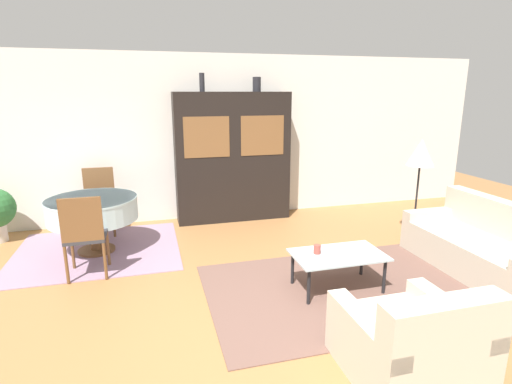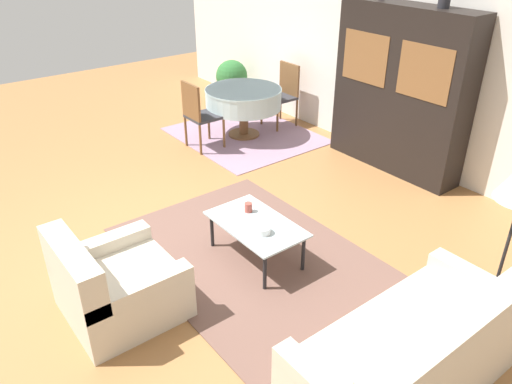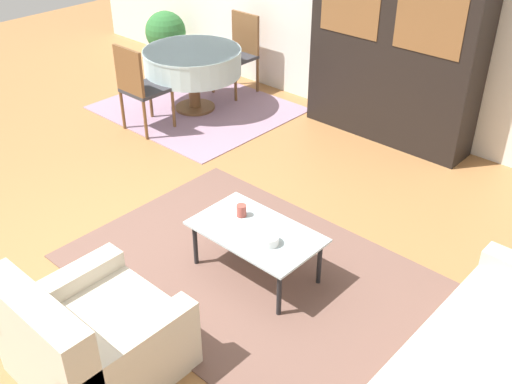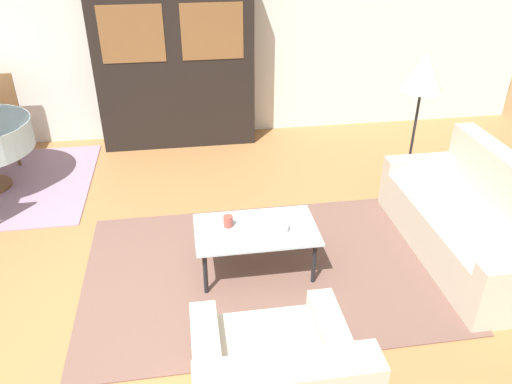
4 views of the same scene
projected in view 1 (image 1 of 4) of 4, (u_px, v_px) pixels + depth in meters
name	position (u px, v px, depth m)	size (l,w,h in m)	color
ground_plane	(276.00, 333.00, 3.58)	(14.00, 14.00, 0.00)	#9E6B3D
wall_back	(209.00, 138.00, 6.64)	(10.00, 0.06, 2.70)	silver
area_rug	(344.00, 289.00, 4.37)	(2.97, 1.95, 0.01)	brown
dining_rug	(98.00, 251.00, 5.41)	(2.13, 1.85, 0.01)	gray
couch	(484.00, 248.00, 4.76)	(0.87, 1.85, 0.83)	beige
armchair	(412.00, 343.00, 2.96)	(0.91, 0.90, 0.80)	beige
coffee_table	(338.00, 257.00, 4.29)	(0.98, 0.59, 0.40)	black
display_cabinet	(233.00, 157.00, 6.55)	(1.87, 0.43, 2.10)	black
dining_table	(93.00, 209.00, 5.25)	(1.15, 1.15, 0.74)	brown
dining_chair_near	(84.00, 232.00, 4.51)	(0.44, 0.44, 0.98)	brown
dining_chair_far	(99.00, 197.00, 6.00)	(0.44, 0.44, 0.98)	brown
floor_lamp	(421.00, 156.00, 5.63)	(0.41, 0.41, 1.45)	black
cup	(317.00, 249.00, 4.28)	(0.08, 0.08, 0.10)	#9E4238
bowl	(356.00, 251.00, 4.26)	(0.15, 0.15, 0.07)	white
vase_tall	(202.00, 82.00, 6.15)	(0.08, 0.08, 0.28)	#232328
vase_short	(257.00, 84.00, 6.38)	(0.13, 0.13, 0.23)	#232328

